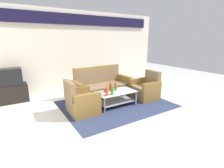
# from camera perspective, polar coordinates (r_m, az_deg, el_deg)

# --- Properties ---
(ground_plane) EXTENTS (14.00, 14.00, 0.00)m
(ground_plane) POSITION_cam_1_polar(r_m,az_deg,el_deg) (4.31, 7.15, -9.94)
(ground_plane) COLOR white
(wall_back) EXTENTS (6.52, 0.19, 2.80)m
(wall_back) POSITION_cam_1_polar(r_m,az_deg,el_deg) (6.56, -9.80, 11.91)
(wall_back) COLOR silver
(wall_back) RESTS_ON ground
(rug) EXTENTS (2.94, 2.25, 0.01)m
(rug) POSITION_cam_1_polar(r_m,az_deg,el_deg) (4.85, 1.28, -6.80)
(rug) COLOR #2D3856
(rug) RESTS_ON ground
(couch) EXTENTS (1.83, 0.81, 0.96)m
(couch) POSITION_cam_1_polar(r_m,az_deg,el_deg) (5.32, -3.49, -1.30)
(couch) COLOR #7F6647
(couch) RESTS_ON rug
(armchair_left) EXTENTS (0.71, 0.77, 0.85)m
(armchair_left) POSITION_cam_1_polar(r_m,az_deg,el_deg) (4.26, -10.41, -6.15)
(armchair_left) COLOR #7F6647
(armchair_left) RESTS_ON rug
(armchair_right) EXTENTS (0.74, 0.80, 0.85)m
(armchair_right) POSITION_cam_1_polar(r_m,az_deg,el_deg) (5.33, 11.28, -1.86)
(armchair_right) COLOR #7F6647
(armchair_right) RESTS_ON rug
(coffee_table) EXTENTS (1.10, 0.60, 0.40)m
(coffee_table) POSITION_cam_1_polar(r_m,az_deg,el_deg) (4.66, 1.33, -4.23)
(coffee_table) COLOR silver
(coffee_table) RESTS_ON rug
(bottle_brown) EXTENTS (0.07, 0.07, 0.28)m
(bottle_brown) POSITION_cam_1_polar(r_m,az_deg,el_deg) (4.71, 1.22, -0.88)
(bottle_brown) COLOR brown
(bottle_brown) RESTS_ON coffee_table
(bottle_green) EXTENTS (0.08, 0.08, 0.31)m
(bottle_green) POSITION_cam_1_polar(r_m,az_deg,el_deg) (4.35, 0.06, -2.12)
(bottle_green) COLOR #2D8C38
(bottle_green) RESTS_ON coffee_table
(bottle_orange) EXTENTS (0.07, 0.07, 0.31)m
(bottle_orange) POSITION_cam_1_polar(r_m,az_deg,el_deg) (4.26, -1.67, -2.52)
(bottle_orange) COLOR #D85919
(bottle_orange) RESTS_ON coffee_table
(bottle_red) EXTENTS (0.08, 0.08, 0.26)m
(bottle_red) POSITION_cam_1_polar(r_m,az_deg,el_deg) (4.67, -0.57, -1.13)
(bottle_red) COLOR red
(bottle_red) RESTS_ON coffee_table
(cup) EXTENTS (0.08, 0.08, 0.10)m
(cup) POSITION_cam_1_polar(r_m,az_deg,el_deg) (4.56, -2.29, -2.20)
(cup) COLOR red
(cup) RESTS_ON coffee_table
(tv_stand) EXTENTS (0.80, 0.50, 0.52)m
(tv_stand) POSITION_cam_1_polar(r_m,az_deg,el_deg) (5.76, -30.61, -2.72)
(tv_stand) COLOR black
(tv_stand) RESTS_ON ground
(television) EXTENTS (0.61, 0.46, 0.48)m
(television) POSITION_cam_1_polar(r_m,az_deg,el_deg) (5.65, -31.28, 2.13)
(television) COLOR black
(television) RESTS_ON tv_stand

